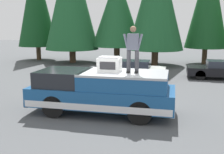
{
  "coord_description": "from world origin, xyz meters",
  "views": [
    {
      "loc": [
        -9.8,
        -2.15,
        3.38
      ],
      "look_at": [
        0.38,
        0.18,
        1.35
      ],
      "focal_mm": 43.18,
      "sensor_mm": 36.0,
      "label": 1
    }
  ],
  "objects_px": {
    "pickup_truck": "(102,91)",
    "compressor_unit": "(110,64)",
    "person_on_truck_bed": "(133,48)",
    "parked_car_white": "(133,69)",
    "parked_car_black": "(221,70)"
  },
  "relations": [
    {
      "from": "pickup_truck",
      "to": "parked_car_black",
      "type": "distance_m",
      "value": 9.97
    },
    {
      "from": "pickup_truck",
      "to": "parked_car_black",
      "type": "relative_size",
      "value": 1.35
    },
    {
      "from": "pickup_truck",
      "to": "parked_car_white",
      "type": "bearing_deg",
      "value": -1.38
    },
    {
      "from": "parked_car_black",
      "to": "parked_car_white",
      "type": "height_order",
      "value": "same"
    },
    {
      "from": "pickup_truck",
      "to": "parked_car_black",
      "type": "xyz_separation_m",
      "value": [
        8.24,
        -5.6,
        -0.29
      ]
    },
    {
      "from": "pickup_truck",
      "to": "compressor_unit",
      "type": "xyz_separation_m",
      "value": [
        0.08,
        -0.29,
        1.05
      ]
    },
    {
      "from": "person_on_truck_bed",
      "to": "parked_car_white",
      "type": "xyz_separation_m",
      "value": [
        7.17,
        1.02,
        -1.97
      ]
    },
    {
      "from": "pickup_truck",
      "to": "parked_car_black",
      "type": "bearing_deg",
      "value": -34.23
    },
    {
      "from": "person_on_truck_bed",
      "to": "parked_car_black",
      "type": "xyz_separation_m",
      "value": [
        8.28,
        -4.41,
        -1.97
      ]
    },
    {
      "from": "pickup_truck",
      "to": "person_on_truck_bed",
      "type": "bearing_deg",
      "value": -92.1
    },
    {
      "from": "pickup_truck",
      "to": "parked_car_white",
      "type": "height_order",
      "value": "pickup_truck"
    },
    {
      "from": "compressor_unit",
      "to": "parked_car_white",
      "type": "distance_m",
      "value": 7.18
    },
    {
      "from": "pickup_truck",
      "to": "compressor_unit",
      "type": "height_order",
      "value": "compressor_unit"
    },
    {
      "from": "compressor_unit",
      "to": "parked_car_black",
      "type": "height_order",
      "value": "compressor_unit"
    },
    {
      "from": "person_on_truck_bed",
      "to": "parked_car_white",
      "type": "bearing_deg",
      "value": 8.09
    }
  ]
}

